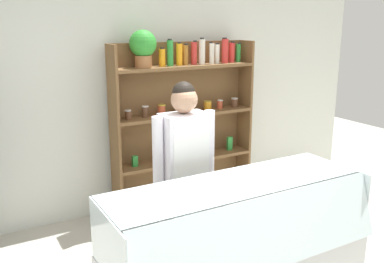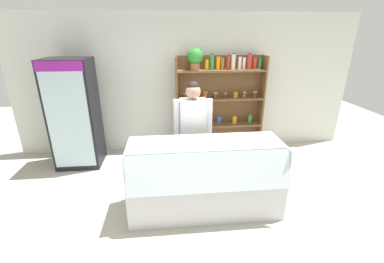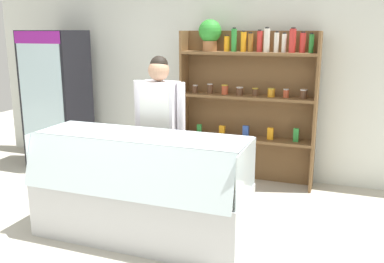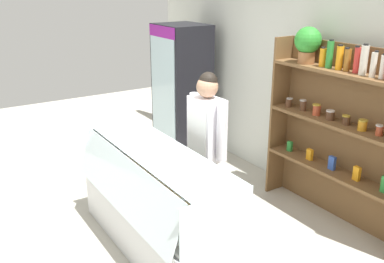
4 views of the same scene
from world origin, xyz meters
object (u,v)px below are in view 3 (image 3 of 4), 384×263
(drinks_fridge, at_px, (57,100))
(deli_display_case, at_px, (141,206))
(shelving_unit, at_px, (244,90))
(shop_clerk, at_px, (159,121))

(drinks_fridge, bearing_deg, deli_display_case, -36.90)
(drinks_fridge, relative_size, shelving_unit, 0.93)
(deli_display_case, bearing_deg, shop_clerk, 97.97)
(shelving_unit, relative_size, shop_clerk, 1.23)
(shop_clerk, bearing_deg, shelving_unit, 64.19)
(shelving_unit, height_order, shop_clerk, shelving_unit)
(shelving_unit, bearing_deg, deli_display_case, -105.08)
(drinks_fridge, relative_size, deli_display_case, 0.96)
(shelving_unit, xyz_separation_m, deli_display_case, (-0.51, -1.90, -0.88))
(drinks_fridge, xyz_separation_m, shelving_unit, (2.63, 0.31, 0.23))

